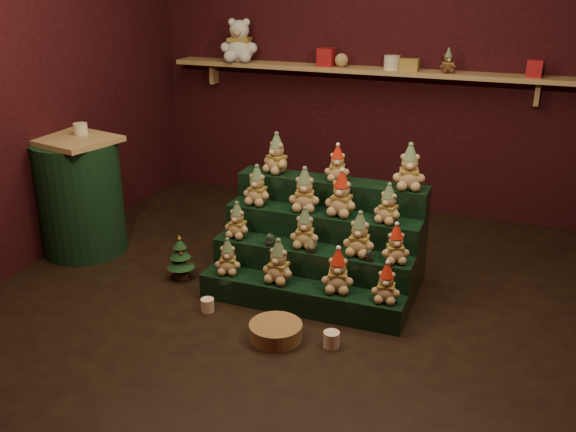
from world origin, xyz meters
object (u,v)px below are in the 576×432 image
at_px(riser_tier_front, 300,297).
at_px(side_table, 80,196).
at_px(snow_globe_b, 312,246).
at_px(brown_bear, 448,61).
at_px(mini_christmas_tree, 181,257).
at_px(mug_right, 331,339).
at_px(snow_globe_c, 370,255).
at_px(mug_left, 208,305).
at_px(white_bear, 239,35).
at_px(snow_globe_a, 270,239).
at_px(wicker_basket, 276,331).

xyz_separation_m(riser_tier_front, side_table, (-1.96, 0.29, 0.38)).
distance_m(snow_globe_b, brown_bear, 2.20).
bearing_deg(mini_christmas_tree, mug_right, -20.25).
relative_size(snow_globe_b, snow_globe_c, 1.18).
xyz_separation_m(snow_globe_c, brown_bear, (0.15, 1.87, 1.02)).
height_order(mug_left, white_bear, white_bear).
relative_size(mug_right, brown_bear, 0.51).
bearing_deg(mini_christmas_tree, snow_globe_a, 3.17).
bearing_deg(snow_globe_a, snow_globe_c, 0.00).
bearing_deg(mug_right, mini_christmas_tree, 159.75).
bearing_deg(mug_left, snow_globe_c, 22.30).
bearing_deg(mini_christmas_tree, mug_left, -41.96).
bearing_deg(mini_christmas_tree, white_bear, 101.17).
relative_size(snow_globe_a, brown_bear, 0.44).
height_order(riser_tier_front, wicker_basket, riser_tier_front).
bearing_deg(white_bear, snow_globe_a, -70.80).
relative_size(snow_globe_b, wicker_basket, 0.27).
bearing_deg(snow_globe_a, mini_christmas_tree, -176.83).
height_order(snow_globe_a, side_table, side_table).
relative_size(snow_globe_c, mug_right, 0.77).
xyz_separation_m(riser_tier_front, snow_globe_a, (-0.28, 0.16, 0.31)).
relative_size(riser_tier_front, snow_globe_a, 16.10).
bearing_deg(brown_bear, mug_left, -142.15).
bearing_deg(white_bear, side_table, -119.83).
relative_size(riser_tier_front, mini_christmas_tree, 4.02).
xyz_separation_m(snow_globe_c, wicker_basket, (-0.43, -0.56, -0.35)).
relative_size(snow_globe_a, wicker_basket, 0.26).
xyz_separation_m(snow_globe_b, snow_globe_c, (0.40, 0.00, -0.01)).
bearing_deg(wicker_basket, snow_globe_a, 115.54).
height_order(riser_tier_front, snow_globe_b, snow_globe_b).
distance_m(snow_globe_c, mini_christmas_tree, 1.42).
bearing_deg(mini_christmas_tree, snow_globe_b, 2.21).
distance_m(riser_tier_front, wicker_basket, 0.40).
distance_m(riser_tier_front, mug_left, 0.62).
relative_size(side_table, mini_christmas_tree, 2.70).
distance_m(snow_globe_c, mug_right, 0.63).
height_order(snow_globe_c, mug_left, snow_globe_c).
distance_m(riser_tier_front, snow_globe_c, 0.55).
bearing_deg(brown_bear, mini_christmas_tree, -154.59).
bearing_deg(side_table, mug_left, -8.01).
xyz_separation_m(snow_globe_c, side_table, (-2.38, 0.13, 0.07)).
height_order(snow_globe_a, wicker_basket, snow_globe_a).
distance_m(snow_globe_b, side_table, 1.99).
relative_size(snow_globe_c, brown_bear, 0.39).
xyz_separation_m(snow_globe_b, mug_right, (0.31, -0.52, -0.36)).
bearing_deg(mug_right, side_table, 164.07).
bearing_deg(snow_globe_c, white_bear, 133.49).
xyz_separation_m(wicker_basket, brown_bear, (0.59, 2.43, 1.37)).
height_order(snow_globe_b, white_bear, white_bear).
bearing_deg(snow_globe_a, snow_globe_b, 0.00).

